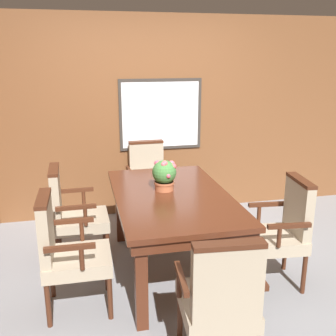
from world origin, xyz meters
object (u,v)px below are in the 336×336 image
(chair_left_near, at_px, (67,250))
(chair_head_near, at_px, (220,298))
(dining_table, at_px, (172,204))
(chair_head_far, at_px, (149,179))
(chair_left_far, at_px, (72,212))
(potted_plant, at_px, (164,174))
(chair_right_near, at_px, (281,228))

(chair_left_near, relative_size, chair_head_near, 1.00)
(dining_table, xyz_separation_m, chair_head_far, (0.00, 1.24, -0.15))
(dining_table, height_order, chair_head_far, chair_head_far)
(chair_head_far, height_order, chair_head_near, same)
(chair_left_far, height_order, potted_plant, potted_plant)
(dining_table, relative_size, potted_plant, 5.80)
(chair_head_far, distance_m, potted_plant, 1.19)
(chair_head_far, distance_m, chair_right_near, 1.86)
(chair_left_near, bearing_deg, chair_head_far, -29.02)
(chair_left_near, bearing_deg, potted_plant, -59.41)
(chair_right_near, height_order, chair_head_near, same)
(chair_head_near, bearing_deg, chair_head_far, -84.74)
(chair_head_near, bearing_deg, chair_left_far, -55.89)
(chair_head_near, bearing_deg, chair_right_near, -130.83)
(chair_left_far, relative_size, chair_left_near, 1.00)
(chair_head_near, bearing_deg, potted_plant, -82.64)
(chair_left_far, distance_m, chair_head_near, 1.87)
(chair_right_near, bearing_deg, chair_head_far, -145.99)
(chair_right_near, xyz_separation_m, potted_plant, (-0.93, 0.52, 0.40))
(chair_right_near, bearing_deg, chair_left_near, -84.69)
(chair_head_far, height_order, chair_right_near, same)
(chair_head_far, bearing_deg, dining_table, -91.43)
(chair_head_near, bearing_deg, dining_table, -84.23)
(dining_table, distance_m, chair_left_near, 1.02)
(dining_table, xyz_separation_m, chair_left_far, (-0.89, 0.39, -0.15))
(potted_plant, bearing_deg, chair_left_far, 162.77)
(chair_left_far, xyz_separation_m, potted_plant, (0.85, -0.26, 0.40))
(chair_left_far, height_order, chair_head_near, same)
(chair_left_far, distance_m, potted_plant, 0.98)
(chair_left_near, distance_m, chair_head_near, 1.28)
(chair_left_near, xyz_separation_m, chair_right_near, (1.81, -0.01, 0.00))
(chair_right_near, distance_m, potted_plant, 1.13)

